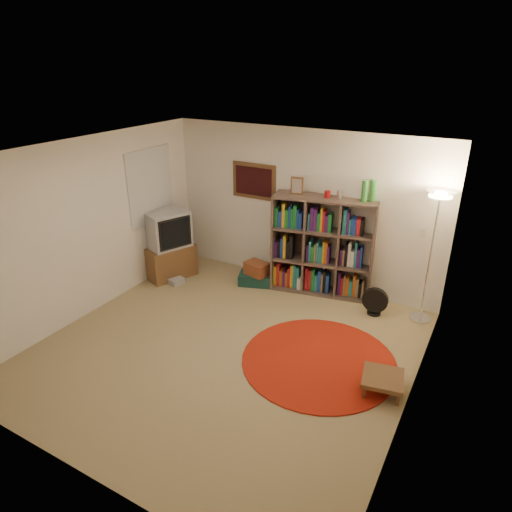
{
  "coord_description": "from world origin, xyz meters",
  "views": [
    {
      "loc": [
        2.73,
        -4.09,
        3.47
      ],
      "look_at": [
        0.1,
        0.6,
        1.1
      ],
      "focal_mm": 32.0,
      "sensor_mm": 36.0,
      "label": 1
    }
  ],
  "objects": [
    {
      "name": "room",
      "position": [
        -0.05,
        0.05,
        1.26
      ],
      "size": [
        4.54,
        4.54,
        2.54
      ],
      "color": "#978258",
      "rests_on": "ground"
    },
    {
      "name": "bookshelf",
      "position": [
        0.43,
        2.08,
        0.75
      ],
      "size": [
        1.61,
        0.73,
        1.86
      ],
      "rotation": [
        0.0,
        0.0,
        0.19
      ],
      "color": "brown",
      "rests_on": "ground"
    },
    {
      "name": "floor_lamp",
      "position": [
        2.03,
        1.97,
        1.57
      ],
      "size": [
        0.43,
        0.43,
        1.89
      ],
      "rotation": [
        0.0,
        0.0,
        0.2
      ],
      "color": "silver",
      "rests_on": "ground"
    },
    {
      "name": "floor_fan",
      "position": [
        1.41,
        1.77,
        0.21
      ],
      "size": [
        0.38,
        0.21,
        0.43
      ],
      "rotation": [
        0.0,
        0.0,
        0.1
      ],
      "color": "black",
      "rests_on": "ground"
    },
    {
      "name": "tv_stand",
      "position": [
        -2.01,
        1.35,
        0.56
      ],
      "size": [
        0.81,
        0.94,
        1.15
      ],
      "rotation": [
        0.0,
        0.0,
        -0.38
      ],
      "color": "brown",
      "rests_on": "ground"
    },
    {
      "name": "dvd_box",
      "position": [
        -1.76,
        1.16,
        0.04
      ],
      "size": [
        0.32,
        0.28,
        0.09
      ],
      "rotation": [
        0.0,
        0.0,
        -0.26
      ],
      "color": "#A8A7AB",
      "rests_on": "ground"
    },
    {
      "name": "suitcase",
      "position": [
        -0.56,
        1.8,
        0.09
      ],
      "size": [
        0.65,
        0.53,
        0.18
      ],
      "rotation": [
        0.0,
        0.0,
        0.34
      ],
      "color": "#13352E",
      "rests_on": "ground"
    },
    {
      "name": "wicker_basket",
      "position": [
        -0.54,
        1.77,
        0.29
      ],
      "size": [
        0.42,
        0.34,
        0.21
      ],
      "rotation": [
        0.0,
        0.0,
        -0.22
      ],
      "color": "brown",
      "rests_on": "suitcase"
    },
    {
      "name": "duffel_bag",
      "position": [
        0.01,
        2.15,
        0.12
      ],
      "size": [
        0.35,
        0.3,
        0.24
      ],
      "rotation": [
        0.0,
        0.0,
        0.04
      ],
      "color": "black",
      "rests_on": "ground"
    },
    {
      "name": "paper_towel",
      "position": [
        0.17,
        1.91,
        0.11
      ],
      "size": [
        0.13,
        0.13,
        0.23
      ],
      "rotation": [
        0.0,
        0.0,
        -0.24
      ],
      "color": "silver",
      "rests_on": "ground"
    },
    {
      "name": "red_rug",
      "position": [
        1.14,
        0.34,
        0.01
      ],
      "size": [
        1.91,
        1.91,
        0.02
      ],
      "color": "maroon",
      "rests_on": "ground"
    },
    {
      "name": "side_table",
      "position": [
        1.96,
        0.17,
        0.17
      ],
      "size": [
        0.53,
        0.53,
        0.21
      ],
      "rotation": [
        0.0,
        0.0,
        0.2
      ],
      "color": "#50311C",
      "rests_on": "ground"
    }
  ]
}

